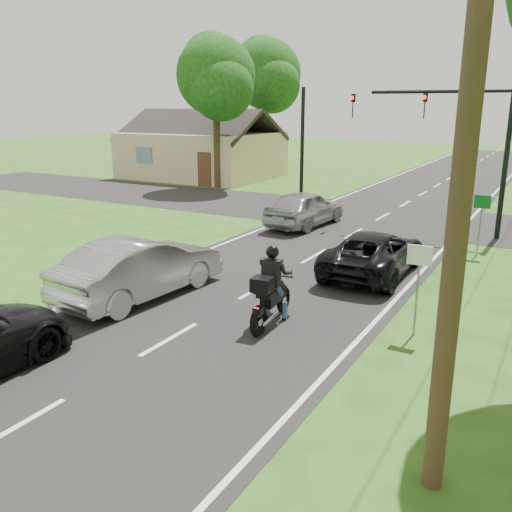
# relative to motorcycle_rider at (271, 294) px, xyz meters

# --- Properties ---
(ground) EXTENTS (140.00, 140.00, 0.00)m
(ground) POSITION_rel_motorcycle_rider_xyz_m (-1.54, -1.93, -0.77)
(ground) COLOR #234914
(ground) RESTS_ON ground
(road) EXTENTS (8.00, 100.00, 0.01)m
(road) POSITION_rel_motorcycle_rider_xyz_m (-1.54, 8.07, -0.76)
(road) COLOR black
(road) RESTS_ON ground
(cross_road) EXTENTS (60.00, 7.00, 0.01)m
(cross_road) POSITION_rel_motorcycle_rider_xyz_m (-1.54, 14.07, -0.77)
(cross_road) COLOR black
(cross_road) RESTS_ON ground
(motorcycle_rider) EXTENTS (0.68, 2.27, 1.96)m
(motorcycle_rider) POSITION_rel_motorcycle_rider_xyz_m (0.00, 0.00, 0.00)
(motorcycle_rider) COLOR black
(motorcycle_rider) RESTS_ON ground
(dark_suv) EXTENTS (2.32, 4.88, 1.35)m
(dark_suv) POSITION_rel_motorcycle_rider_xyz_m (0.86, 5.15, -0.09)
(dark_suv) COLOR black
(dark_suv) RESTS_ON road
(silver_sedan) EXTENTS (2.15, 5.14, 1.65)m
(silver_sedan) POSITION_rel_motorcycle_rider_xyz_m (-3.97, -0.06, 0.07)
(silver_sedan) COLOR #A6A6AA
(silver_sedan) RESTS_ON road
(silver_suv) EXTENTS (2.22, 4.70, 1.56)m
(silver_suv) POSITION_rel_motorcycle_rider_xyz_m (-3.91, 10.41, 0.02)
(silver_suv) COLOR #98999F
(silver_suv) RESTS_ON road
(traffic_signal) EXTENTS (6.38, 0.44, 6.00)m
(traffic_signal) POSITION_rel_motorcycle_rider_xyz_m (1.79, 12.07, 3.37)
(traffic_signal) COLOR black
(traffic_signal) RESTS_ON ground
(signal_pole_far) EXTENTS (0.20, 0.20, 6.00)m
(signal_pole_far) POSITION_rel_motorcycle_rider_xyz_m (-6.74, 16.07, 2.23)
(signal_pole_far) COLOR black
(signal_pole_far) RESTS_ON ground
(utility_pole_near) EXTENTS (1.60, 0.28, 10.00)m
(utility_pole_near) POSITION_rel_motorcycle_rider_xyz_m (4.66, -3.93, 4.31)
(utility_pole_near) COLOR #4C3622
(utility_pole_near) RESTS_ON ground
(sign_white) EXTENTS (0.55, 0.07, 2.12)m
(sign_white) POSITION_rel_motorcycle_rider_xyz_m (3.16, 1.05, 0.83)
(sign_white) COLOR slate
(sign_white) RESTS_ON ground
(sign_green) EXTENTS (0.55, 0.07, 2.12)m
(sign_green) POSITION_rel_motorcycle_rider_xyz_m (3.36, 9.05, 0.83)
(sign_green) COLOR slate
(sign_green) RESTS_ON ground
(tree_left_near) EXTENTS (5.12, 4.96, 9.22)m
(tree_left_near) POSITION_rel_motorcycle_rider_xyz_m (-13.27, 17.86, 5.76)
(tree_left_near) COLOR #332316
(tree_left_near) RESTS_ON ground
(tree_left_far) EXTENTS (5.76, 5.58, 10.14)m
(tree_left_far) POSITION_rel_motorcycle_rider_xyz_m (-15.24, 27.83, 6.36)
(tree_left_far) COLOR #332316
(tree_left_far) RESTS_ON ground
(house) EXTENTS (10.20, 8.00, 4.84)m
(house) POSITION_rel_motorcycle_rider_xyz_m (-17.54, 22.07, 1.00)
(house) COLOR tan
(house) RESTS_ON ground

